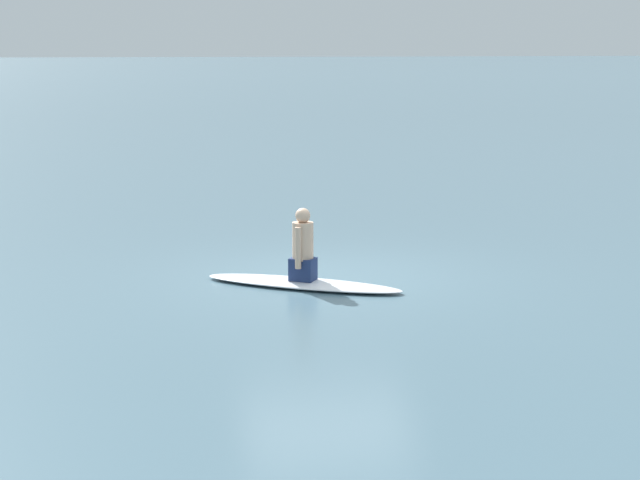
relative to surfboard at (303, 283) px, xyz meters
The scene contains 3 objects.
ground_plane 0.68m from the surfboard, 48.71° to the left, with size 400.00×400.00×0.00m, color slate.
surfboard is the anchor object (origin of this frame).
person_paddler 0.51m from the surfboard, ahead, with size 0.43×0.43×1.03m.
Camera 1 is at (-2.70, -15.20, 3.44)m, focal length 60.66 mm.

